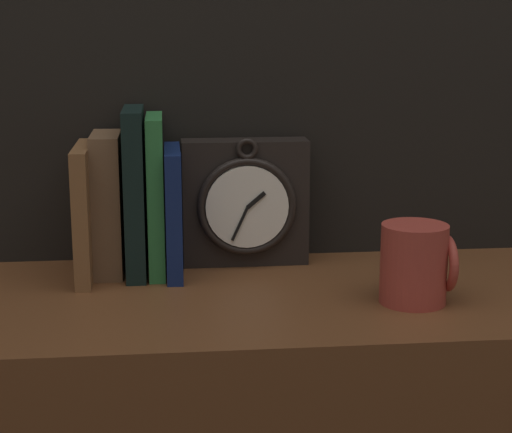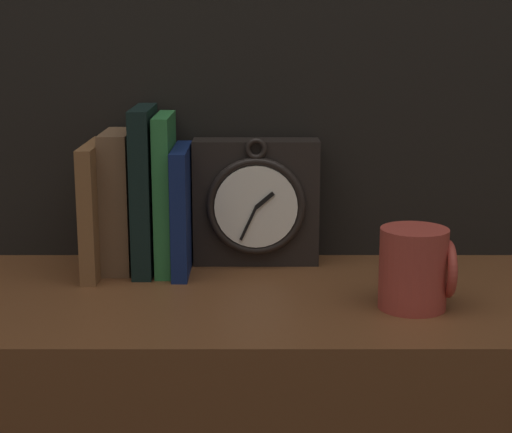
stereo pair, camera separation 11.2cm
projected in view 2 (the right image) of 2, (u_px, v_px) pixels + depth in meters
clock at (256, 202)px, 1.27m from camera, size 0.19×0.07×0.19m
book_slot0_brown at (95, 208)px, 1.23m from camera, size 0.02×0.15×0.19m
book_slot1_brown at (119, 201)px, 1.25m from camera, size 0.04×0.11×0.20m
book_slot2_black at (145, 190)px, 1.23m from camera, size 0.03×0.13×0.24m
book_slot3_green at (165, 193)px, 1.24m from camera, size 0.02×0.13×0.23m
book_slot4_navy at (182, 210)px, 1.23m from camera, size 0.02×0.14×0.18m
mug at (416, 268)px, 1.08m from camera, size 0.09×0.09×0.10m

